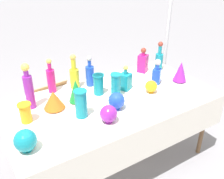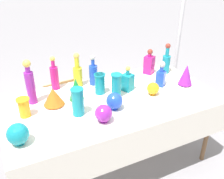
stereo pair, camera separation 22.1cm
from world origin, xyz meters
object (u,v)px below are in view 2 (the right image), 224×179
(fluted_vase_0, at_px, (76,89))
(fluted_vase_2, at_px, (186,75))
(tall_bottle_2, at_px, (30,84))
(round_bowl_1, at_px, (114,101))
(square_decanter_2, at_px, (128,81))
(canopy_pole, at_px, (178,48))
(tall_bottle_3, at_px, (78,73))
(slender_vase_3, at_px, (24,107))
(cardboard_box_behind_left, at_px, (64,103))
(square_decanter_1, at_px, (161,75))
(fluted_vase_1, at_px, (53,96))
(round_bowl_0, at_px, (104,113))
(tall_bottle_0, at_px, (93,73))
(tall_bottle_1, at_px, (54,76))
(round_bowl_2, at_px, (153,88))
(slender_vase_1, at_px, (116,85))
(round_bowl_3, at_px, (18,134))
(square_decanter_0, at_px, (149,63))
(slender_vase_0, at_px, (78,101))
(slender_vase_2, at_px, (100,83))
(tall_bottle_4, at_px, (166,62))

(fluted_vase_0, height_order, fluted_vase_2, fluted_vase_0)
(tall_bottle_2, relative_size, round_bowl_1, 2.73)
(square_decanter_2, xyz_separation_m, canopy_pole, (1.07, 0.58, 0.01))
(tall_bottle_3, xyz_separation_m, slender_vase_3, (-0.57, -0.33, -0.05))
(tall_bottle_3, bearing_deg, canopy_pole, 10.75)
(square_decanter_2, distance_m, cardboard_box_behind_left, 1.24)
(square_decanter_1, xyz_separation_m, cardboard_box_behind_left, (-0.77, 1.02, -0.68))
(fluted_vase_1, bearing_deg, fluted_vase_2, -8.38)
(round_bowl_0, bearing_deg, slender_vase_3, 147.41)
(tall_bottle_2, bearing_deg, tall_bottle_0, 9.33)
(tall_bottle_1, bearing_deg, round_bowl_2, -33.21)
(slender_vase_3, bearing_deg, slender_vase_1, -2.95)
(square_decanter_2, distance_m, fluted_vase_1, 0.72)
(round_bowl_1, bearing_deg, fluted_vase_0, 129.95)
(round_bowl_3, bearing_deg, square_decanter_2, 19.04)
(cardboard_box_behind_left, bearing_deg, square_decanter_2, -66.12)
(fluted_vase_2, bearing_deg, canopy_pole, 56.53)
(tall_bottle_1, xyz_separation_m, slender_vase_3, (-0.35, -0.37, -0.05))
(tall_bottle_2, distance_m, slender_vase_3, 0.24)
(tall_bottle_0, distance_m, fluted_vase_1, 0.52)
(tall_bottle_2, xyz_separation_m, round_bowl_1, (0.61, -0.41, -0.11))
(tall_bottle_3, distance_m, round_bowl_2, 0.76)
(slender_vase_1, distance_m, cardboard_box_behind_left, 1.27)
(fluted_vase_0, height_order, round_bowl_3, fluted_vase_0)
(square_decanter_2, bearing_deg, square_decanter_0, 31.03)
(canopy_pole, bearing_deg, fluted_vase_2, -123.47)
(slender_vase_0, distance_m, fluted_vase_1, 0.28)
(slender_vase_0, bearing_deg, tall_bottle_0, 55.03)
(tall_bottle_3, bearing_deg, slender_vase_0, -108.79)
(tall_bottle_0, distance_m, slender_vase_3, 0.78)
(tall_bottle_3, bearing_deg, round_bowl_2, -40.03)
(cardboard_box_behind_left, xyz_separation_m, canopy_pole, (1.50, -0.38, 0.66))
(slender_vase_2, bearing_deg, fluted_vase_0, -174.82)
(round_bowl_1, distance_m, canopy_pole, 1.58)
(cardboard_box_behind_left, bearing_deg, square_decanter_1, -52.88)
(tall_bottle_0, height_order, slender_vase_0, tall_bottle_0)
(slender_vase_1, xyz_separation_m, round_bowl_2, (0.33, -0.11, -0.06))
(square_decanter_2, distance_m, slender_vase_1, 0.18)
(square_decanter_1, relative_size, slender_vase_1, 1.14)
(round_bowl_1, bearing_deg, slender_vase_3, 162.71)
(fluted_vase_0, xyz_separation_m, fluted_vase_1, (-0.21, -0.00, -0.02))
(round_bowl_1, relative_size, cardboard_box_behind_left, 0.28)
(tall_bottle_4, bearing_deg, square_decanter_1, -135.11)
(square_decanter_2, height_order, round_bowl_1, square_decanter_2)
(square_decanter_1, relative_size, round_bowl_3, 1.63)
(fluted_vase_2, bearing_deg, square_decanter_0, 113.86)
(tall_bottle_0, height_order, slender_vase_3, tall_bottle_0)
(tall_bottle_0, bearing_deg, tall_bottle_1, 168.75)
(round_bowl_1, xyz_separation_m, round_bowl_3, (-0.80, -0.12, 0.01))
(square_decanter_1, relative_size, slender_vase_2, 1.33)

